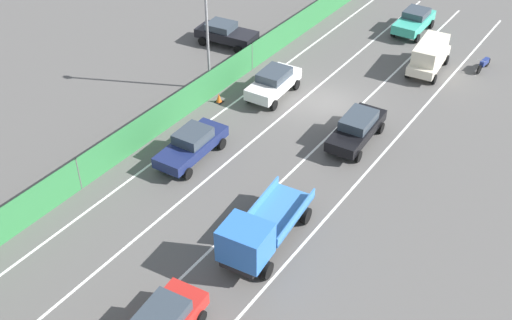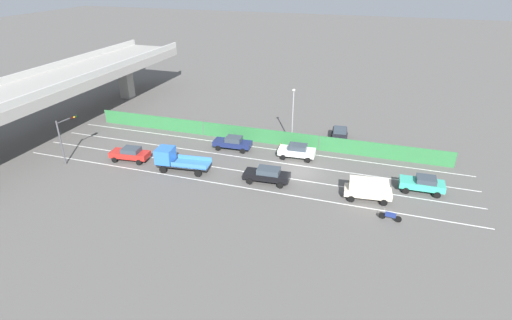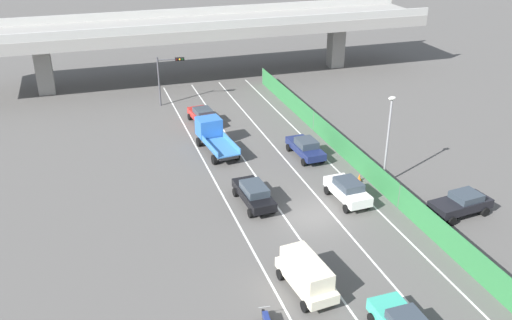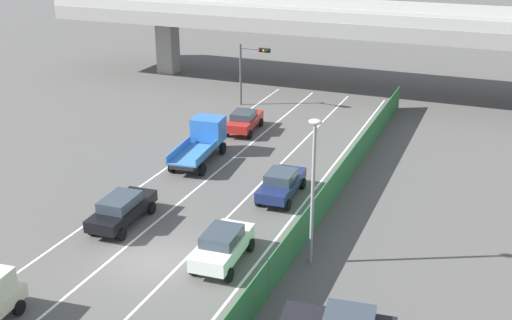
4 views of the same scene
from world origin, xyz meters
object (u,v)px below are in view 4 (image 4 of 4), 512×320
traffic_light (250,63)px  traffic_cone (288,242)px  flatbed_truck_blue (204,139)px  car_sedan_navy (281,183)px  car_hatchback_white (223,245)px  car_sedan_red (244,120)px  street_lamp (313,178)px  car_sedan_black (122,209)px

traffic_light → traffic_cone: 24.64m
flatbed_truck_blue → traffic_cone: (9.29, -9.53, -1.00)m
car_sedan_navy → flatbed_truck_blue: 8.15m
car_hatchback_white → traffic_light: 26.00m
car_sedan_red → street_lamp: 19.72m
car_sedan_red → flatbed_truck_blue: (-0.43, -5.87, 0.38)m
car_hatchback_white → street_lamp: street_lamp is taller
car_sedan_navy → car_sedan_black: size_ratio=0.98×
car_sedan_navy → street_lamp: bearing=-59.5°
car_sedan_black → traffic_light: size_ratio=0.92×
car_sedan_black → flatbed_truck_blue: flatbed_truck_blue is taller
traffic_light → street_lamp: size_ratio=0.73×
car_sedan_navy → flatbed_truck_blue: (-7.00, 4.15, 0.38)m
car_hatchback_white → traffic_cone: size_ratio=7.26×
car_sedan_navy → traffic_cone: bearing=-66.9°
traffic_light → car_sedan_black: bearing=-84.7°
car_sedan_navy → flatbed_truck_blue: size_ratio=0.78×
car_hatchback_white → traffic_light: traffic_light is taller
car_sedan_navy → car_hatchback_white: (-0.03, -7.95, 0.05)m
traffic_light → street_lamp: bearing=-61.3°
car_sedan_red → car_sedan_navy: bearing=-56.8°
car_sedan_navy → car_sedan_black: (-6.58, -6.34, 0.02)m
car_sedan_navy → car_sedan_black: car_sedan_navy is taller
car_sedan_red → car_sedan_black: (-0.01, -16.37, 0.02)m
car_sedan_navy → street_lamp: street_lamp is taller
car_sedan_red → car_hatchback_white: bearing=-70.0°
car_sedan_black → traffic_cone: (8.87, 0.96, -0.64)m
car_sedan_black → car_hatchback_white: bearing=-13.8°
car_sedan_black → traffic_light: traffic_light is taller
car_sedan_red → car_hatchback_white: (6.54, -17.97, 0.05)m
car_hatchback_white → street_lamp: 5.30m
traffic_light → flatbed_truck_blue: bearing=-82.1°
flatbed_truck_blue → traffic_cone: flatbed_truck_blue is taller
car_hatchback_white → flatbed_truck_blue: (-6.97, 12.10, 0.33)m
car_sedan_black → flatbed_truck_blue: (-0.42, 10.49, 0.36)m
car_sedan_navy → flatbed_truck_blue: flatbed_truck_blue is taller
car_sedan_navy → traffic_light: traffic_light is taller
car_sedan_navy → car_sedan_red: (-6.57, 10.02, -0.00)m
flatbed_truck_blue → traffic_light: (-1.71, 12.26, 2.39)m
car_sedan_red → traffic_cone: 17.78m
car_sedan_black → street_lamp: size_ratio=0.68×
car_sedan_red → car_sedan_black: size_ratio=0.95×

